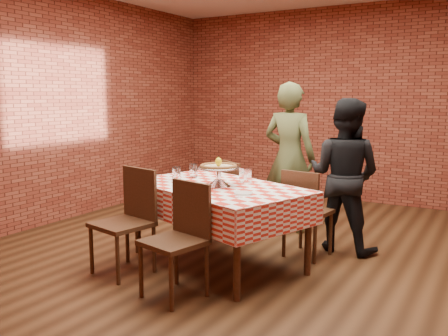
{
  "coord_description": "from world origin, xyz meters",
  "views": [
    {
      "loc": [
        2.07,
        -4.16,
        1.59
      ],
      "look_at": [
        -0.18,
        -0.32,
        0.91
      ],
      "focal_mm": 38.4,
      "sensor_mm": 36.0,
      "label": 1
    }
  ],
  "objects_px": {
    "condiment_caddy": "(245,175)",
    "chair_far_right": "(308,213)",
    "water_glass_left": "(177,174)",
    "chair_near_right": "(173,242)",
    "pizza_stand": "(219,177)",
    "pizza": "(219,167)",
    "chair_near_left": "(122,222)",
    "diner_black": "(344,175)",
    "table": "(217,225)",
    "water_glass_right": "(193,171)",
    "chair_far_left": "(244,199)",
    "diner_olive": "(289,157)"
  },
  "relations": [
    {
      "from": "water_glass_left",
      "to": "chair_far_left",
      "type": "relative_size",
      "value": 0.15
    },
    {
      "from": "diner_black",
      "to": "chair_far_right",
      "type": "bearing_deg",
      "value": 62.97
    },
    {
      "from": "water_glass_left",
      "to": "diner_black",
      "type": "height_order",
      "value": "diner_black"
    },
    {
      "from": "chair_near_left",
      "to": "table",
      "type": "bearing_deg",
      "value": 58.56
    },
    {
      "from": "chair_far_right",
      "to": "diner_black",
      "type": "relative_size",
      "value": 0.56
    },
    {
      "from": "table",
      "to": "chair_far_right",
      "type": "relative_size",
      "value": 1.91
    },
    {
      "from": "table",
      "to": "chair_near_right",
      "type": "height_order",
      "value": "chair_near_right"
    },
    {
      "from": "chair_near_left",
      "to": "chair_far_left",
      "type": "bearing_deg",
      "value": 86.5
    },
    {
      "from": "condiment_caddy",
      "to": "pizza_stand",
      "type": "bearing_deg",
      "value": -80.36
    },
    {
      "from": "pizza_stand",
      "to": "chair_near_right",
      "type": "distance_m",
      "value": 0.91
    },
    {
      "from": "condiment_caddy",
      "to": "chair_far_right",
      "type": "height_order",
      "value": "condiment_caddy"
    },
    {
      "from": "chair_near_right",
      "to": "diner_black",
      "type": "bearing_deg",
      "value": 79.69
    },
    {
      "from": "chair_near_left",
      "to": "diner_black",
      "type": "height_order",
      "value": "diner_black"
    },
    {
      "from": "chair_near_left",
      "to": "chair_far_right",
      "type": "height_order",
      "value": "chair_near_left"
    },
    {
      "from": "condiment_caddy",
      "to": "diner_black",
      "type": "distance_m",
      "value": 1.06
    },
    {
      "from": "pizza_stand",
      "to": "diner_olive",
      "type": "distance_m",
      "value": 1.43
    },
    {
      "from": "condiment_caddy",
      "to": "diner_olive",
      "type": "bearing_deg",
      "value": 124.75
    },
    {
      "from": "pizza_stand",
      "to": "condiment_caddy",
      "type": "height_order",
      "value": "pizza_stand"
    },
    {
      "from": "water_glass_left",
      "to": "chair_far_right",
      "type": "relative_size",
      "value": 0.15
    },
    {
      "from": "water_glass_right",
      "to": "chair_near_left",
      "type": "distance_m",
      "value": 0.99
    },
    {
      "from": "chair_near_left",
      "to": "chair_near_right",
      "type": "bearing_deg",
      "value": -3.7
    },
    {
      "from": "pizza",
      "to": "water_glass_right",
      "type": "distance_m",
      "value": 0.56
    },
    {
      "from": "condiment_caddy",
      "to": "diner_black",
      "type": "xyz_separation_m",
      "value": [
        0.75,
        0.75,
        -0.05
      ]
    },
    {
      "from": "water_glass_right",
      "to": "diner_black",
      "type": "bearing_deg",
      "value": 29.03
    },
    {
      "from": "condiment_caddy",
      "to": "diner_olive",
      "type": "xyz_separation_m",
      "value": [
        -0.02,
        1.14,
        0.04
      ]
    },
    {
      "from": "water_glass_left",
      "to": "chair_far_left",
      "type": "xyz_separation_m",
      "value": [
        0.29,
        0.89,
        -0.39
      ]
    },
    {
      "from": "water_glass_right",
      "to": "chair_far_right",
      "type": "xyz_separation_m",
      "value": [
        1.11,
        0.37,
        -0.39
      ]
    },
    {
      "from": "pizza",
      "to": "chair_near_right",
      "type": "xyz_separation_m",
      "value": [
        0.08,
        -0.82,
        -0.48
      ]
    },
    {
      "from": "table",
      "to": "water_glass_left",
      "type": "bearing_deg",
      "value": 178.71
    },
    {
      "from": "pizza",
      "to": "chair_near_left",
      "type": "height_order",
      "value": "pizza"
    },
    {
      "from": "water_glass_right",
      "to": "condiment_caddy",
      "type": "relative_size",
      "value": 0.96
    },
    {
      "from": "condiment_caddy",
      "to": "chair_near_right",
      "type": "height_order",
      "value": "chair_near_right"
    },
    {
      "from": "table",
      "to": "water_glass_left",
      "type": "relative_size",
      "value": 12.52
    },
    {
      "from": "water_glass_left",
      "to": "chair_near_right",
      "type": "xyz_separation_m",
      "value": [
        0.58,
        -0.85,
        -0.37
      ]
    },
    {
      "from": "water_glass_right",
      "to": "chair_near_left",
      "type": "xyz_separation_m",
      "value": [
        -0.16,
        -0.91,
        -0.36
      ]
    },
    {
      "from": "chair_far_left",
      "to": "chair_far_right",
      "type": "height_order",
      "value": "chair_far_right"
    },
    {
      "from": "pizza_stand",
      "to": "chair_near_right",
      "type": "bearing_deg",
      "value": -84.58
    },
    {
      "from": "pizza",
      "to": "condiment_caddy",
      "type": "bearing_deg",
      "value": 65.86
    },
    {
      "from": "water_glass_right",
      "to": "chair_near_left",
      "type": "height_order",
      "value": "chair_near_left"
    },
    {
      "from": "pizza",
      "to": "condiment_caddy",
      "type": "height_order",
      "value": "pizza"
    },
    {
      "from": "pizza_stand",
      "to": "chair_far_left",
      "type": "bearing_deg",
      "value": 103.14
    },
    {
      "from": "condiment_caddy",
      "to": "diner_black",
      "type": "bearing_deg",
      "value": 78.7
    },
    {
      "from": "table",
      "to": "pizza",
      "type": "distance_m",
      "value": 0.56
    },
    {
      "from": "water_glass_left",
      "to": "chair_near_right",
      "type": "bearing_deg",
      "value": -55.72
    },
    {
      "from": "water_glass_right",
      "to": "water_glass_left",
      "type": "bearing_deg",
      "value": -96.6
    },
    {
      "from": "pizza_stand",
      "to": "chair_far_right",
      "type": "height_order",
      "value": "pizza_stand"
    },
    {
      "from": "table",
      "to": "water_glass_left",
      "type": "distance_m",
      "value": 0.65
    },
    {
      "from": "diner_black",
      "to": "pizza_stand",
      "type": "bearing_deg",
      "value": 54.92
    },
    {
      "from": "pizza",
      "to": "diner_black",
      "type": "height_order",
      "value": "diner_black"
    },
    {
      "from": "diner_olive",
      "to": "chair_near_left",
      "type": "bearing_deg",
      "value": 73.36
    }
  ]
}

